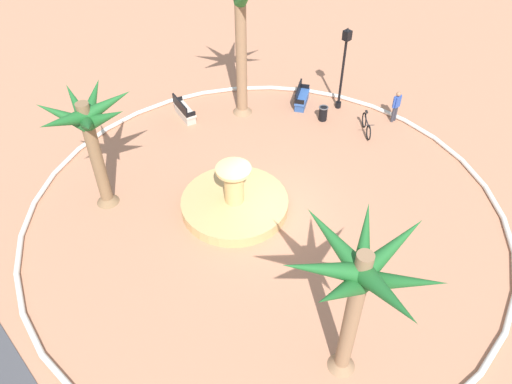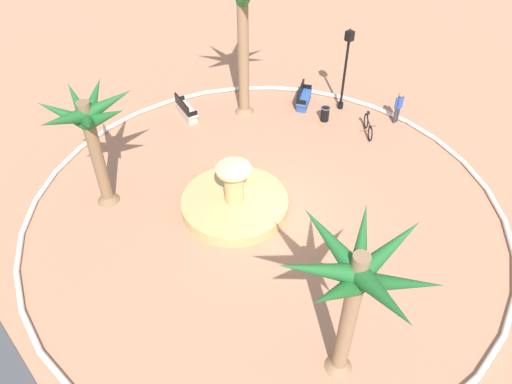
{
  "view_description": "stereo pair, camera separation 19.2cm",
  "coord_description": "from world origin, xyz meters",
  "px_view_note": "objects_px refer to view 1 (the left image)",
  "views": [
    {
      "loc": [
        -10.05,
        9.65,
        13.84
      ],
      "look_at": [
        0.29,
        0.22,
        1.0
      ],
      "focal_mm": 35.31,
      "sensor_mm": 36.0,
      "label": 1
    },
    {
      "loc": [
        -10.18,
        9.5,
        13.84
      ],
      "look_at": [
        0.29,
        0.22,
        1.0
      ],
      "focal_mm": 35.31,
      "sensor_mm": 36.0,
      "label": 2
    }
  ],
  "objects_px": {
    "bicycle_red_frame": "(366,126)",
    "person_cyclist_helmet": "(396,105)",
    "trash_bin": "(323,113)",
    "fountain": "(235,202)",
    "palm_tree_near_fountain": "(240,13)",
    "palm_tree_by_curb": "(89,128)",
    "lamppost": "(344,63)",
    "palm_tree_mid_plaza": "(360,282)",
    "bench_east": "(184,112)",
    "bench_west": "(301,98)"
  },
  "relations": [
    {
      "from": "bench_east",
      "to": "palm_tree_near_fountain",
      "type": "bearing_deg",
      "value": -122.19
    },
    {
      "from": "palm_tree_mid_plaza",
      "to": "person_cyclist_helmet",
      "type": "distance_m",
      "value": 13.66
    },
    {
      "from": "bench_east",
      "to": "bicycle_red_frame",
      "type": "relative_size",
      "value": 1.23
    },
    {
      "from": "bicycle_red_frame",
      "to": "person_cyclist_helmet",
      "type": "height_order",
      "value": "person_cyclist_helmet"
    },
    {
      "from": "bench_west",
      "to": "trash_bin",
      "type": "distance_m",
      "value": 1.65
    },
    {
      "from": "fountain",
      "to": "trash_bin",
      "type": "height_order",
      "value": "fountain"
    },
    {
      "from": "bicycle_red_frame",
      "to": "lamppost",
      "type": "bearing_deg",
      "value": -16.72
    },
    {
      "from": "bicycle_red_frame",
      "to": "trash_bin",
      "type": "bearing_deg",
      "value": 19.02
    },
    {
      "from": "bench_east",
      "to": "bicycle_red_frame",
      "type": "bearing_deg",
      "value": -140.49
    },
    {
      "from": "bench_east",
      "to": "lamppost",
      "type": "distance_m",
      "value": 7.88
    },
    {
      "from": "fountain",
      "to": "bench_west",
      "type": "xyz_separation_m",
      "value": [
        3.42,
        -7.31,
        0.05
      ]
    },
    {
      "from": "palm_tree_near_fountain",
      "to": "palm_tree_by_curb",
      "type": "relative_size",
      "value": 1.39
    },
    {
      "from": "bench_east",
      "to": "person_cyclist_helmet",
      "type": "xyz_separation_m",
      "value": [
        -6.97,
        -7.24,
        0.54
      ]
    },
    {
      "from": "palm_tree_by_curb",
      "to": "bench_west",
      "type": "height_order",
      "value": "palm_tree_by_curb"
    },
    {
      "from": "lamppost",
      "to": "bench_east",
      "type": "bearing_deg",
      "value": 54.5
    },
    {
      "from": "fountain",
      "to": "palm_tree_mid_plaza",
      "type": "relative_size",
      "value": 0.79
    },
    {
      "from": "fountain",
      "to": "bench_east",
      "type": "distance_m",
      "value": 6.81
    },
    {
      "from": "fountain",
      "to": "palm_tree_by_curb",
      "type": "distance_m",
      "value": 6.01
    },
    {
      "from": "bench_east",
      "to": "person_cyclist_helmet",
      "type": "bearing_deg",
      "value": -133.94
    },
    {
      "from": "trash_bin",
      "to": "person_cyclist_helmet",
      "type": "relative_size",
      "value": 0.46
    },
    {
      "from": "fountain",
      "to": "person_cyclist_helmet",
      "type": "relative_size",
      "value": 2.62
    },
    {
      "from": "palm_tree_near_fountain",
      "to": "person_cyclist_helmet",
      "type": "distance_m",
      "value": 8.37
    },
    {
      "from": "palm_tree_by_curb",
      "to": "bicycle_red_frame",
      "type": "relative_size",
      "value": 3.57
    },
    {
      "from": "bench_west",
      "to": "lamppost",
      "type": "xyz_separation_m",
      "value": [
        -1.42,
        -1.17,
        2.09
      ]
    },
    {
      "from": "bench_east",
      "to": "trash_bin",
      "type": "height_order",
      "value": "bench_east"
    },
    {
      "from": "person_cyclist_helmet",
      "to": "bench_east",
      "type": "bearing_deg",
      "value": 46.06
    },
    {
      "from": "palm_tree_near_fountain",
      "to": "palm_tree_by_curb",
      "type": "xyz_separation_m",
      "value": [
        -1.23,
        8.16,
        -1.44
      ]
    },
    {
      "from": "fountain",
      "to": "person_cyclist_helmet",
      "type": "bearing_deg",
      "value": -93.38
    },
    {
      "from": "palm_tree_by_curb",
      "to": "bench_east",
      "type": "height_order",
      "value": "palm_tree_by_curb"
    },
    {
      "from": "trash_bin",
      "to": "fountain",
      "type": "bearing_deg",
      "value": 104.11
    },
    {
      "from": "lamppost",
      "to": "person_cyclist_helmet",
      "type": "bearing_deg",
      "value": -157.67
    },
    {
      "from": "palm_tree_near_fountain",
      "to": "trash_bin",
      "type": "bearing_deg",
      "value": -142.37
    },
    {
      "from": "palm_tree_mid_plaza",
      "to": "palm_tree_by_curb",
      "type": "bearing_deg",
      "value": 7.65
    },
    {
      "from": "bench_west",
      "to": "person_cyclist_helmet",
      "type": "bearing_deg",
      "value": -150.81
    },
    {
      "from": "palm_tree_by_curb",
      "to": "bicycle_red_frame",
      "type": "bearing_deg",
      "value": -109.28
    },
    {
      "from": "trash_bin",
      "to": "bench_east",
      "type": "bearing_deg",
      "value": 46.04
    },
    {
      "from": "palm_tree_near_fountain",
      "to": "lamppost",
      "type": "xyz_separation_m",
      "value": [
        -2.91,
        -3.79,
        -2.55
      ]
    },
    {
      "from": "lamppost",
      "to": "trash_bin",
      "type": "relative_size",
      "value": 5.7
    },
    {
      "from": "trash_bin",
      "to": "bicycle_red_frame",
      "type": "bearing_deg",
      "value": -160.98
    },
    {
      "from": "bench_west",
      "to": "palm_tree_by_curb",
      "type": "bearing_deg",
      "value": 88.63
    },
    {
      "from": "palm_tree_near_fountain",
      "to": "trash_bin",
      "type": "xyz_separation_m",
      "value": [
        -3.12,
        -2.41,
        -4.6
      ]
    },
    {
      "from": "bench_east",
      "to": "person_cyclist_helmet",
      "type": "height_order",
      "value": "person_cyclist_helmet"
    },
    {
      "from": "palm_tree_near_fountain",
      "to": "person_cyclist_helmet",
      "type": "xyz_separation_m",
      "value": [
        -5.47,
        -4.84,
        -4.09
      ]
    },
    {
      "from": "fountain",
      "to": "palm_tree_by_curb",
      "type": "xyz_separation_m",
      "value": [
        3.68,
        3.47,
        3.25
      ]
    },
    {
      "from": "bench_east",
      "to": "bicycle_red_frame",
      "type": "xyz_separation_m",
      "value": [
        -6.67,
        -5.5,
        0.04
      ]
    },
    {
      "from": "palm_tree_mid_plaza",
      "to": "bench_east",
      "type": "bearing_deg",
      "value": -17.61
    },
    {
      "from": "lamppost",
      "to": "bicycle_red_frame",
      "type": "relative_size",
      "value": 3.07
    },
    {
      "from": "fountain",
      "to": "palm_tree_near_fountain",
      "type": "relative_size",
      "value": 0.62
    },
    {
      "from": "palm_tree_near_fountain",
      "to": "lamppost",
      "type": "distance_m",
      "value": 5.41
    },
    {
      "from": "bicycle_red_frame",
      "to": "palm_tree_mid_plaza",
      "type": "bearing_deg",
      "value": 125.12
    }
  ]
}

